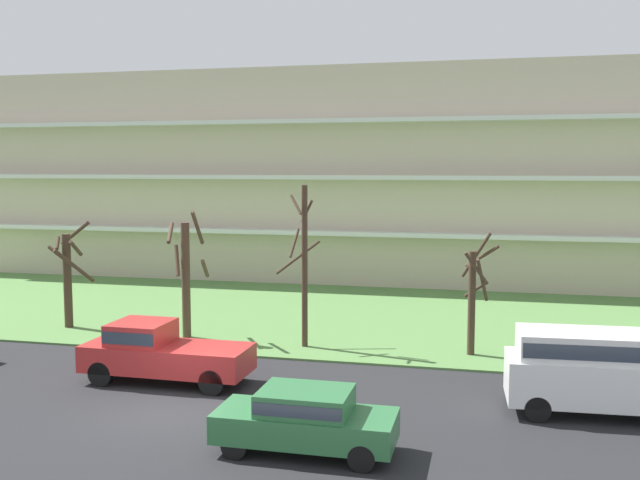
% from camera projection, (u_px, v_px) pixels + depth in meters
% --- Properties ---
extents(ground, '(160.00, 160.00, 0.00)m').
position_uv_depth(ground, '(173.00, 411.00, 20.52)').
color(ground, '#232326').
extents(grass_lawn_strip, '(80.00, 16.00, 0.08)m').
position_uv_depth(grass_lawn_strip, '(300.00, 313.00, 34.06)').
color(grass_lawn_strip, '#547F42').
rests_on(grass_lawn_strip, ground).
extents(apartment_building, '(54.65, 13.40, 12.72)m').
position_uv_depth(apartment_building, '(356.00, 176.00, 47.19)').
color(apartment_building, beige).
rests_on(apartment_building, ground).
extents(tree_far_left, '(1.93, 2.00, 4.62)m').
position_uv_depth(tree_far_left, '(68.00, 274.00, 30.69)').
color(tree_far_left, '#423023').
rests_on(tree_far_left, ground).
extents(tree_left, '(1.85, 1.80, 5.26)m').
position_uv_depth(tree_left, '(187.00, 274.00, 28.84)').
color(tree_left, '#4C3828').
rests_on(tree_left, ground).
extents(tree_center, '(1.60, 1.84, 6.27)m').
position_uv_depth(tree_center, '(304.00, 263.00, 27.35)').
color(tree_center, '#423023').
rests_on(tree_center, ground).
extents(tree_right, '(1.40, 1.59, 4.57)m').
position_uv_depth(tree_right, '(474.00, 294.00, 26.23)').
color(tree_right, '#423023').
rests_on(tree_right, ground).
extents(pickup_red_near_left, '(5.42, 2.05, 1.95)m').
position_uv_depth(pickup_red_near_left, '(160.00, 351.00, 23.21)').
color(pickup_red_near_left, '#B22828').
rests_on(pickup_red_near_left, ground).
extents(van_white_center_left, '(5.30, 2.28, 2.36)m').
position_uv_depth(van_white_center_left, '(602.00, 366.00, 20.06)').
color(van_white_center_left, white).
rests_on(van_white_center_left, ground).
extents(sedan_green_near_right, '(4.41, 1.82, 1.57)m').
position_uv_depth(sedan_green_near_right, '(305.00, 418.00, 17.47)').
color(sedan_green_near_right, '#2D6B3D').
rests_on(sedan_green_near_right, ground).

